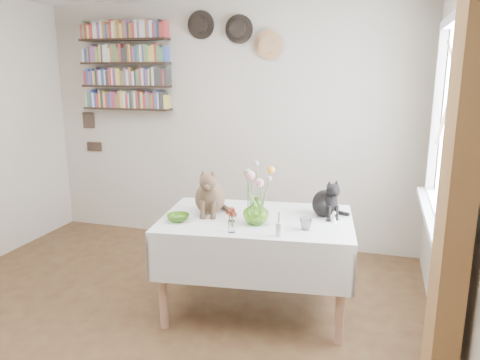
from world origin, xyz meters
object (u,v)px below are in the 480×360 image
(dining_table, at_px, (257,241))
(tabby_cat, at_px, (210,189))
(flower_vase, at_px, (256,211))
(bookshelf_unit, at_px, (125,67))
(black_cat, at_px, (325,196))

(dining_table, relative_size, tabby_cat, 4.09)
(flower_vase, distance_m, bookshelf_unit, 2.57)
(tabby_cat, xyz_separation_m, black_cat, (0.84, 0.17, -0.03))
(dining_table, distance_m, tabby_cat, 0.52)
(flower_vase, bearing_deg, bookshelf_unit, 141.12)
(bookshelf_unit, bearing_deg, dining_table, -36.60)
(tabby_cat, height_order, black_cat, tabby_cat)
(black_cat, xyz_separation_m, flower_vase, (-0.44, -0.33, -0.05))
(tabby_cat, xyz_separation_m, flower_vase, (0.40, -0.16, -0.09))
(black_cat, bearing_deg, tabby_cat, 153.58)
(dining_table, distance_m, bookshelf_unit, 2.59)
(tabby_cat, distance_m, flower_vase, 0.44)
(tabby_cat, height_order, flower_vase, tabby_cat)
(dining_table, distance_m, black_cat, 0.61)
(black_cat, relative_size, flower_vase, 1.57)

